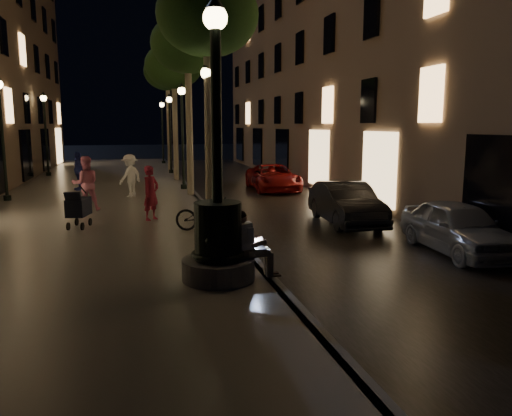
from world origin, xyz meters
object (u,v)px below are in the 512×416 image
object	(u,v)px
tree_far	(167,73)
lamp_curb_b	(182,123)
pedestrian_blue	(78,171)
lamp_curb_c	(170,123)
pedestrian_pink	(86,184)
tree_second	(188,45)
car_front	(458,227)
bicycle	(207,215)
fountain_lamppost	(218,228)
tree_near	(208,17)
lamp_curb_d	(162,124)
tree_third	(174,67)
lamp_left_c	(45,123)
pedestrian_white	(130,176)
car_second	(346,203)
stroller	(78,207)
pedestrian_red	(151,193)
seated_man_laptop	(249,242)
lamp_left_b	(1,122)
car_third	(273,177)
lamp_curb_a	(207,121)

from	to	relation	value
tree_far	lamp_curb_b	size ratio (longest dim) A/B	1.56
pedestrian_blue	lamp_curb_b	bearing A→B (deg)	58.35
lamp_curb_c	pedestrian_pink	bearing A→B (deg)	-106.23
tree_second	pedestrian_pink	world-z (taller)	tree_second
lamp_curb_b	car_front	xyz separation A→B (m)	(5.50, -12.66, -2.59)
lamp_curb_c	pedestrian_pink	size ratio (longest dim) A/B	2.55
lamp_curb_b	bicycle	distance (m)	9.93
lamp_curb_c	car_front	distance (m)	21.53
fountain_lamppost	tree_near	bearing A→B (deg)	82.87
tree_second	lamp_curb_b	bearing A→B (deg)	92.86
lamp_curb_c	lamp_curb_d	bearing A→B (deg)	90.00
tree_second	pedestrian_blue	bearing A→B (deg)	151.04
tree_second	tree_third	world-z (taller)	tree_second
tree_far	lamp_curb_c	size ratio (longest dim) A/B	1.56
lamp_left_c	pedestrian_white	size ratio (longest dim) A/B	2.75
lamp_left_c	car_second	size ratio (longest dim) A/B	1.19
tree_near	stroller	size ratio (longest dim) A/B	6.04
tree_far	pedestrian_red	distance (m)	18.38
seated_man_laptop	lamp_left_b	distance (m)	14.09
lamp_left_b	bicycle	distance (m)	10.52
tree_far	pedestrian_red	world-z (taller)	tree_far
car_second	bicycle	xyz separation A→B (m)	(-4.58, -0.95, 0.01)
lamp_curb_c	bicycle	distance (m)	17.78
lamp_curb_c	stroller	xyz separation A→B (m)	(-3.80, -16.27, -2.43)
car_second	seated_man_laptop	bearing A→B (deg)	-124.89
tree_far	bicycle	size ratio (longest dim) A/B	4.16
lamp_curb_c	pedestrian_blue	distance (m)	8.98
seated_man_laptop	lamp_left_b	bearing A→B (deg)	120.30
lamp_left_b	pedestrian_blue	world-z (taller)	lamp_left_b
lamp_left_b	car_third	world-z (taller)	lamp_left_b
pedestrian_pink	pedestrian_blue	xyz separation A→B (m)	(-0.82, 5.85, -0.07)
stroller	bicycle	xyz separation A→B (m)	(3.52, -1.32, -0.13)
tree_second	pedestrian_red	world-z (taller)	tree_second
car_second	pedestrian_blue	distance (m)	12.91
lamp_curb_a	car_second	xyz separation A→B (m)	(4.30, -0.64, -2.57)
tree_far	bicycle	distance (m)	20.42
lamp_left_b	pedestrian_pink	size ratio (longest dim) A/B	2.55
lamp_curb_c	pedestrian_red	size ratio (longest dim) A/B	2.84
fountain_lamppost	lamp_curb_a	distance (m)	6.37
car_third	pedestrian_red	size ratio (longest dim) A/B	2.66
pedestrian_blue	lamp_left_c	bearing A→B (deg)	174.42
tree_far	stroller	bearing A→B (deg)	-101.99
tree_third	car_second	distance (m)	14.43
fountain_lamppost	tree_near	distance (m)	7.86
seated_man_laptop	tree_third	bearing A→B (deg)	89.72
seated_man_laptop	car_second	distance (m)	6.93
seated_man_laptop	pedestrian_blue	world-z (taller)	pedestrian_blue
tree_far	pedestrian_white	distance (m)	13.44
lamp_left_b	car_third	distance (m)	11.86
pedestrian_red	lamp_curb_b	bearing A→B (deg)	30.69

